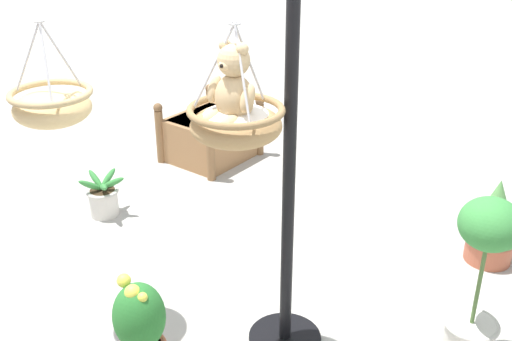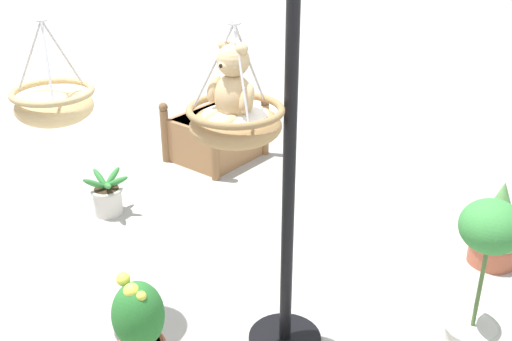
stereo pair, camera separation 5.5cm
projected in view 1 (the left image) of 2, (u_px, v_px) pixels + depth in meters
name	position (u px, v px, depth m)	size (l,w,h in m)	color
ground_plane	(267.00, 331.00, 3.84)	(40.00, 40.00, 0.00)	#ADAAA3
display_pole_central	(288.00, 222.00, 3.39)	(0.44, 0.44, 2.63)	black
hanging_basket_with_teddy	(236.00, 122.00, 3.04)	(0.49, 0.49, 0.60)	#A37F51
teddy_bear	(233.00, 89.00, 2.94)	(0.28, 0.25, 0.41)	tan
hanging_basket_right_low	(52.00, 105.00, 3.31)	(0.45, 0.45, 0.57)	tan
wooden_planter_box	(211.00, 136.00, 6.08)	(0.78, 0.86, 0.61)	#9E7047
potted_plant_fern_front	(141.00, 334.00, 3.27)	(0.28, 0.28, 0.70)	#BC6042
potted_plant_tall_leafy	(481.00, 273.00, 3.41)	(0.34, 0.34, 1.03)	beige
potted_plant_small_succulent	(103.00, 198.00, 5.08)	(0.39, 0.39, 0.37)	beige
potted_plant_conical_shrub	(494.00, 221.00, 4.41)	(0.37, 0.37, 0.66)	#AD563D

